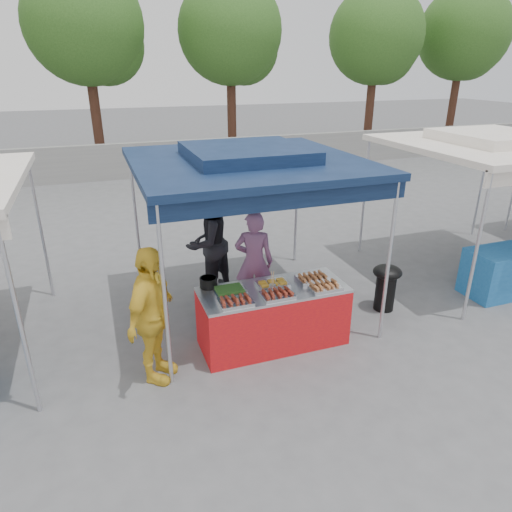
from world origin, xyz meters
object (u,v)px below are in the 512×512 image
object	(u,v)px
cooking_pot	(209,282)
vendor_woman	(254,262)
helper_man	(207,243)
customer_person	(152,316)
vendor_table	(273,316)
wok_burner	(386,284)

from	to	relation	value
cooking_pot	vendor_woman	distance (m)	1.11
cooking_pot	helper_man	bearing A→B (deg)	77.09
vendor_woman	customer_person	distance (m)	2.13
vendor_woman	helper_man	xyz separation A→B (m)	(-0.56, 0.77, 0.11)
helper_man	vendor_table	bearing A→B (deg)	66.94
wok_burner	customer_person	bearing A→B (deg)	166.10
cooking_pot	vendor_woman	xyz separation A→B (m)	(0.89, 0.67, -0.10)
customer_person	vendor_woman	bearing A→B (deg)	-20.75
vendor_table	customer_person	distance (m)	1.72
cooking_pot	customer_person	world-z (taller)	customer_person
vendor_woman	customer_person	size ratio (longest dim) A/B	0.94
vendor_table	wok_burner	size ratio (longest dim) A/B	2.64
vendor_table	cooking_pot	bearing A→B (deg)	157.08
wok_burner	vendor_woman	bearing A→B (deg)	137.93
vendor_woman	customer_person	bearing A→B (deg)	58.15
vendor_table	cooking_pot	size ratio (longest dim) A/B	8.36
vendor_table	vendor_woman	xyz separation A→B (m)	(0.08, 1.01, 0.39)
customer_person	vendor_table	bearing A→B (deg)	-48.41
wok_burner	customer_person	distance (m)	3.75
wok_burner	customer_person	world-z (taller)	customer_person
wok_burner	vendor_woman	distance (m)	2.12
vendor_woman	cooking_pot	bearing A→B (deg)	59.31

